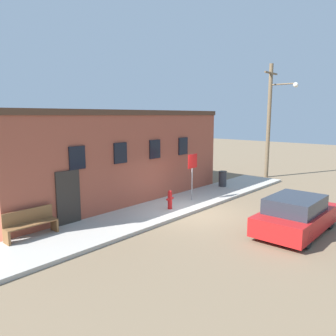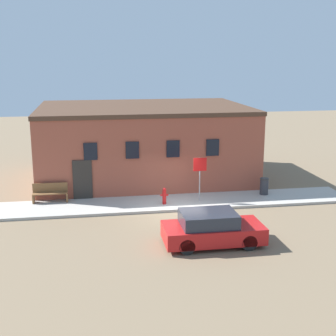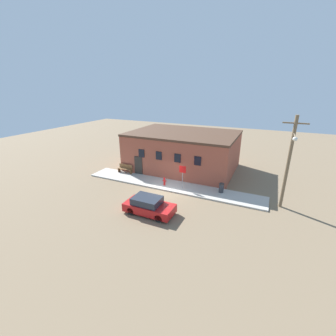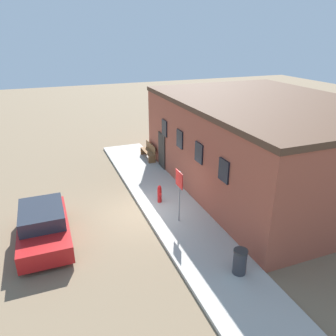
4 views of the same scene
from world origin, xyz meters
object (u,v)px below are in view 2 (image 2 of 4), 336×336
bench (50,193)px  trash_bin (264,186)px  stop_sign (200,171)px  parked_car (212,229)px  fire_hydrant (164,196)px

bench → trash_bin: 11.32m
stop_sign → trash_bin: size_ratio=2.55×
bench → parked_car: size_ratio=0.44×
parked_car → fire_hydrant: bearing=102.1°
fire_hydrant → bench: bearing=166.8°
fire_hydrant → stop_sign: 2.22m
parked_car → bench: bearing=136.4°
stop_sign → bench: (-7.58, 1.14, -1.13)m
parked_car → trash_bin: bearing=53.1°
fire_hydrant → stop_sign: size_ratio=0.37×
fire_hydrant → bench: 5.87m
parked_car → stop_sign: bearing=82.0°
stop_sign → bench: stop_sign is taller
stop_sign → trash_bin: (3.73, 0.60, -1.15)m
fire_hydrant → parked_car: bearing=-77.9°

